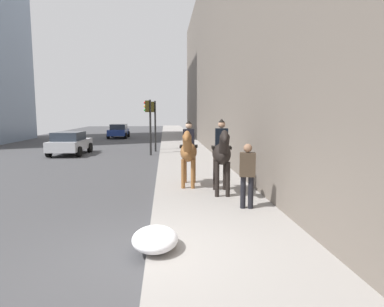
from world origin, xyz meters
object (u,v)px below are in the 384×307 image
(pedestrian_greeting, at_px, (247,172))
(car_near_lane, at_px, (119,131))
(mounted_horse_near, at_px, (189,151))
(traffic_light_far_curb, at_px, (154,117))
(car_mid_lane, at_px, (70,143))
(traffic_light_near_curb, at_px, (149,118))
(mounted_horse_far, at_px, (222,153))

(pedestrian_greeting, xyz_separation_m, car_near_lane, (26.67, 6.94, -0.33))
(mounted_horse_near, height_order, traffic_light_far_curb, traffic_light_far_curb)
(pedestrian_greeting, distance_m, car_mid_lane, 15.09)
(car_near_lane, bearing_deg, traffic_light_near_curb, 14.76)
(mounted_horse_far, relative_size, car_mid_lane, 0.59)
(pedestrian_greeting, bearing_deg, mounted_horse_far, 24.90)
(mounted_horse_far, distance_m, car_near_lane, 25.91)
(mounted_horse_near, height_order, pedestrian_greeting, mounted_horse_near)
(mounted_horse_near, bearing_deg, traffic_light_far_curb, -164.99)
(traffic_light_near_curb, bearing_deg, mounted_horse_far, -165.53)
(mounted_horse_far, xyz_separation_m, car_near_lane, (25.06, 6.54, -0.64))
(pedestrian_greeting, relative_size, traffic_light_near_curb, 0.50)
(mounted_horse_near, relative_size, mounted_horse_far, 0.97)
(pedestrian_greeting, height_order, car_mid_lane, pedestrian_greeting)
(car_mid_lane, bearing_deg, mounted_horse_near, -143.46)
(pedestrian_greeting, bearing_deg, car_near_lane, 25.73)
(pedestrian_greeting, relative_size, car_mid_lane, 0.44)
(car_mid_lane, bearing_deg, traffic_light_far_curb, -73.07)
(mounted_horse_far, height_order, car_near_lane, mounted_horse_far)
(car_near_lane, height_order, traffic_light_near_curb, traffic_light_near_curb)
(car_mid_lane, xyz_separation_m, traffic_light_far_curb, (1.33, -5.19, 1.55))
(mounted_horse_far, bearing_deg, traffic_light_far_curb, -164.05)
(traffic_light_far_curb, bearing_deg, traffic_light_near_curb, 173.13)
(car_mid_lane, xyz_separation_m, traffic_light_near_curb, (-0.66, -4.95, 1.54))
(mounted_horse_near, relative_size, pedestrian_greeting, 1.31)
(mounted_horse_near, bearing_deg, car_mid_lane, -138.76)
(pedestrian_greeting, distance_m, traffic_light_far_curb, 14.43)
(mounted_horse_near, height_order, car_near_lane, mounted_horse_near)
(pedestrian_greeting, xyz_separation_m, traffic_light_far_curb, (14.09, 2.86, 1.20))
(traffic_light_near_curb, bearing_deg, mounted_horse_near, -169.22)
(car_mid_lane, bearing_deg, traffic_light_near_curb, -95.04)
(pedestrian_greeting, relative_size, car_near_lane, 0.41)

